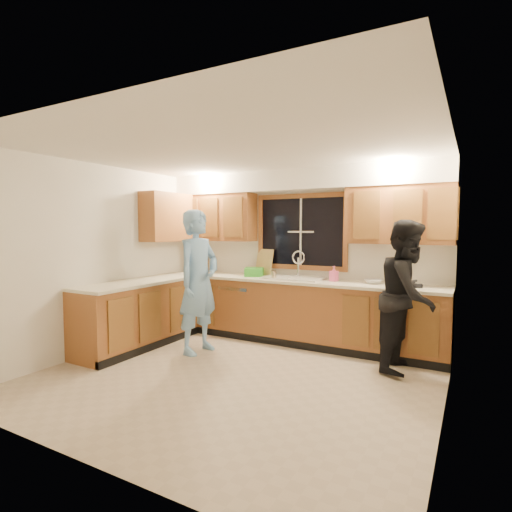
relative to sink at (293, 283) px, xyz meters
The scene contains 26 objects.
floor 1.82m from the sink, 90.00° to the right, with size 4.20×4.20×0.00m, color #BFAC93.
ceiling 2.29m from the sink, 90.00° to the right, with size 4.20×4.20×0.00m, color silver.
wall_back 0.49m from the sink, 90.00° to the left, with size 4.20×4.20×0.00m, color silver.
wall_left 2.67m from the sink, 142.62° to the right, with size 3.80×3.80×0.00m, color silver.
wall_right 2.67m from the sink, 37.38° to the right, with size 3.80×3.80×0.00m, color silver.
base_cabinets_back 0.42m from the sink, 90.00° to the right, with size 4.20×0.60×0.88m, color #985A2C.
base_cabinets_left 2.23m from the sink, 145.12° to the right, with size 0.60×1.90×0.88m, color #985A2C.
countertop_back 0.04m from the sink, 90.00° to the right, with size 4.20×0.63×0.04m, color #F0E9CA.
countertop_left 2.18m from the sink, 144.90° to the right, with size 0.63×1.90×0.04m, color #F0E9CA.
upper_cabinets_left 1.72m from the sink, behind, with size 1.35×0.33×0.75m, color #985A2C.
upper_cabinets_right 1.72m from the sink, ahead, with size 1.35×0.33×0.75m, color #985A2C.
upper_cabinets_return 2.21m from the sink, 165.94° to the right, with size 0.33×0.90×0.75m, color #985A2C.
soffit 1.49m from the sink, 90.00° to the left, with size 4.20×0.35×0.30m, color white.
window_frame 0.79m from the sink, 90.00° to the left, with size 1.44×0.03×1.14m.
sink is the anchor object (origin of this frame).
dishwasher 0.96m from the sink, behind, with size 0.60×0.56×0.82m, color white.
stove 2.60m from the sink, 134.61° to the right, with size 0.58×0.75×0.90m, color white.
man 1.39m from the sink, 130.72° to the right, with size 0.69×0.45×1.90m, color #78ADE4.
woman 1.70m from the sink, 15.17° to the right, with size 0.85×0.66×1.75m, color black.
knife_block 1.66m from the sink, behind, with size 0.12×0.10×0.23m, color brown.
cutting_board 0.68m from the sink, 159.79° to the left, with size 0.31×0.02×0.41m, color tan.
dish_crate 0.67m from the sink, behind, with size 0.28×0.26×0.13m, color green.
soap_bottle 0.62m from the sink, ahead, with size 0.10×0.10×0.21m, color #EE5A98.
bowl 1.13m from the sink, ahead, with size 0.23×0.23×0.06m, color silver.
can_left 0.30m from the sink, 136.74° to the right, with size 0.06×0.06×0.11m, color beige.
can_right 0.31m from the sink, 145.04° to the right, with size 0.07×0.07×0.13m, color beige.
Camera 1 is at (2.30, -3.69, 1.65)m, focal length 28.00 mm.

